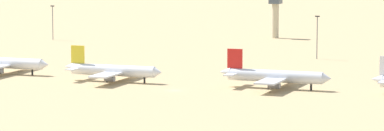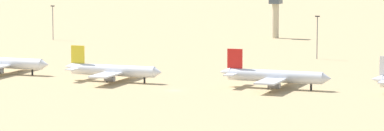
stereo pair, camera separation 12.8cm
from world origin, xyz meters
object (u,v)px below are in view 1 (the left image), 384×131
(light_pole_mid, at_px, (317,34))
(parked_jet_red_1, at_px, (2,63))
(parked_jet_yellow_2, at_px, (112,70))
(control_tower, at_px, (275,12))
(light_pole_west, at_px, (53,20))
(parked_jet_red_3, at_px, (274,76))

(light_pole_mid, bearing_deg, parked_jet_red_1, -134.62)
(parked_jet_yellow_2, height_order, control_tower, control_tower)
(light_pole_west, xyz_separation_m, light_pole_mid, (135.10, -29.24, 0.47))
(parked_jet_red_1, distance_m, control_tower, 171.68)
(light_pole_west, bearing_deg, light_pole_mid, -12.21)
(parked_jet_red_1, height_order, parked_jet_red_3, parked_jet_red_3)
(parked_jet_red_1, distance_m, parked_jet_yellow_2, 44.47)
(parked_jet_yellow_2, height_order, parked_jet_red_3, parked_jet_red_3)
(parked_jet_red_1, xyz_separation_m, light_pole_mid, (86.40, 87.55, 5.79))
(parked_jet_red_1, distance_m, light_pole_west, 126.64)
(parked_jet_yellow_2, height_order, light_pole_west, light_pole_west)
(light_pole_mid, bearing_deg, parked_jet_red_3, -82.38)
(parked_jet_yellow_2, bearing_deg, control_tower, 87.37)
(parked_jet_yellow_2, xyz_separation_m, control_tower, (-1.35, 169.43, 8.75))
(parked_jet_red_3, relative_size, control_tower, 1.74)
(control_tower, bearing_deg, light_pole_west, -151.78)
(parked_jet_yellow_2, xyz_separation_m, light_pole_west, (-93.03, 120.23, 5.41))
(parked_jet_yellow_2, distance_m, control_tower, 169.67)
(control_tower, distance_m, light_pole_west, 104.10)
(parked_jet_yellow_2, distance_m, light_pole_west, 152.12)
(parked_jet_red_1, bearing_deg, parked_jet_red_3, -2.41)
(control_tower, bearing_deg, light_pole_mid, -61.04)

